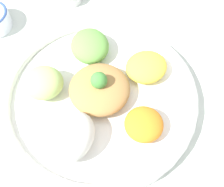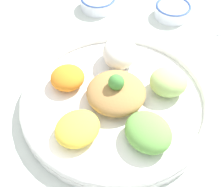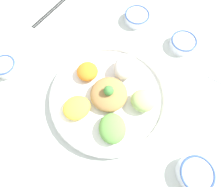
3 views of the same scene
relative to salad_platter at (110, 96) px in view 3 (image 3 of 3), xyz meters
The scene contains 8 objects.
ground_plane 0.05m from the salad_platter, 142.85° to the left, with size 2.40×2.40×0.00m, color silver.
salad_platter is the anchor object (origin of this frame).
sauce_bowl_red 0.37m from the salad_platter, ahead, with size 0.10×0.10×0.04m.
rice_bowl_blue 0.36m from the salad_platter, 91.03° to the right, with size 0.11×0.11×0.05m.
sauce_bowl_dark 0.37m from the salad_platter, 25.26° to the left, with size 0.10×0.10×0.04m.
sauce_bowl_far 0.40m from the salad_platter, 116.23° to the left, with size 0.09×0.09×0.04m.
chopsticks_pair_near 0.48m from the salad_platter, 75.81° to the left, with size 0.22×0.04×0.01m.
serving_spoon_main 0.43m from the salad_platter, 39.35° to the right, with size 0.05×0.13×0.01m.
Camera 3 is at (-0.12, -0.19, 0.64)m, focal length 30.00 mm.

